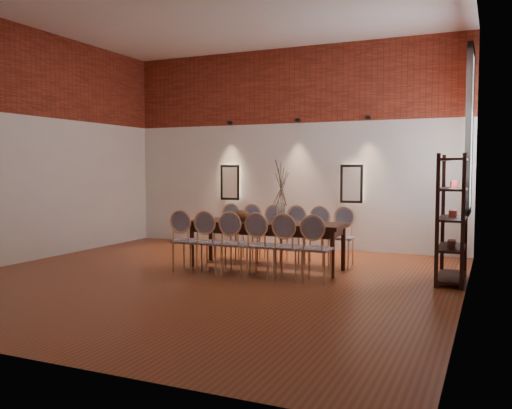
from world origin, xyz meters
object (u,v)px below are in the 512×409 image
at_px(dining_table, 266,245).
at_px(chair_far_c, 270,234).
at_px(chair_far_e, 317,236).
at_px(chair_far_a, 227,232).
at_px(chair_near_d, 262,246).
at_px(bowl, 242,216).
at_px(chair_near_a, 187,241).
at_px(chair_near_e, 289,247).
at_px(chair_near_f, 317,249).
at_px(book, 254,219).
at_px(chair_far_f, 341,238).
at_px(chair_near_b, 211,243).
at_px(chair_near_c, 236,244).
at_px(chair_far_d, 293,235).
at_px(shelving_rack, 452,218).
at_px(chair_far_b, 248,233).
at_px(vase, 281,213).

bearing_deg(dining_table, chair_far_c, 107.01).
bearing_deg(chair_far_e, chair_far_a, 0.00).
distance_m(chair_near_d, bowl, 0.95).
bearing_deg(chair_near_a, dining_table, 33.18).
xyz_separation_m(chair_near_e, chair_far_a, (-1.68, 1.35, 0.00)).
bearing_deg(chair_far_e, chair_near_f, 107.01).
bearing_deg(book, chair_far_f, 22.02).
xyz_separation_m(chair_near_b, chair_near_c, (0.42, 0.00, 0.00)).
bearing_deg(chair_near_d, chair_far_e, 72.99).
relative_size(chair_far_a, chair_far_f, 1.00).
relative_size(chair_near_d, chair_far_e, 1.00).
distance_m(chair_far_a, bowl, 1.04).
height_order(chair_far_d, chair_far_e, same).
bearing_deg(chair_near_e, shelving_rack, 19.25).
relative_size(dining_table, chair_near_d, 2.67).
relative_size(chair_near_a, chair_far_f, 1.00).
distance_m(dining_table, chair_near_a, 1.25).
bearing_deg(chair_far_a, chair_near_e, 140.74).
relative_size(chair_near_c, shelving_rack, 0.52).
bearing_deg(chair_far_d, book, 46.96).
height_order(chair_far_a, shelving_rack, shelving_rack).
relative_size(dining_table, book, 9.64).
relative_size(dining_table, chair_near_e, 2.67).
xyz_separation_m(dining_table, book, (-0.28, 0.16, 0.39)).
distance_m(chair_near_e, chair_near_f, 0.42).
distance_m(dining_table, chair_near_f, 1.25).
distance_m(chair_near_c, book, 0.90).
bearing_deg(chair_far_b, chair_near_a, 72.99).
height_order(chair_far_d, chair_far_f, same).
relative_size(book, shelving_rack, 0.14).
xyz_separation_m(dining_table, bowl, (-0.40, -0.05, 0.46)).
height_order(chair_far_b, bowl, chair_far_b).
distance_m(chair_near_f, book, 1.60).
distance_m(vase, book, 0.57).
xyz_separation_m(chair_far_a, vase, (1.30, -0.67, 0.43)).
height_order(chair_near_a, chair_near_b, same).
distance_m(chair_far_c, chair_far_d, 0.42).
bearing_deg(chair_far_e, chair_near_c, 58.55).
distance_m(chair_near_c, chair_near_f, 1.25).
relative_size(dining_table, shelving_rack, 1.39).
distance_m(chair_near_b, book, 0.96).
xyz_separation_m(chair_far_b, vase, (0.88, -0.68, 0.43)).
height_order(chair_near_d, vase, vase).
distance_m(chair_far_a, chair_far_d, 1.25).
height_order(dining_table, chair_near_b, chair_near_b).
bearing_deg(dining_table, chair_far_d, 72.99).
xyz_separation_m(chair_near_d, chair_far_f, (0.82, 1.37, 0.00)).
distance_m(chair_far_a, book, 0.97).
height_order(chair_near_b, chair_far_c, same).
height_order(chair_near_b, chair_near_e, same).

